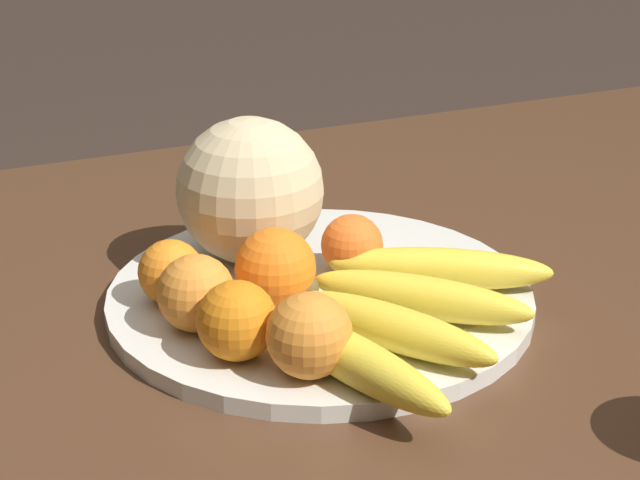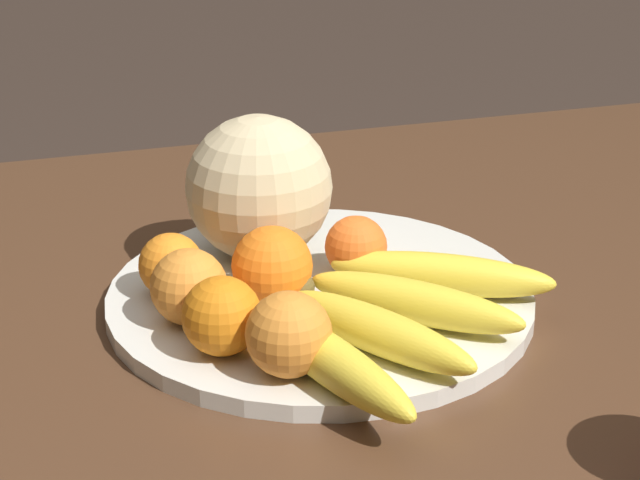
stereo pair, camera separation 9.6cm
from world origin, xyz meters
The scene contains 11 objects.
kitchen_table centered at (0.00, 0.00, 0.65)m, with size 1.65×1.08×0.73m.
fruit_bowl centered at (-0.02, 0.06, 0.74)m, with size 0.39×0.39×0.02m.
melon centered at (-0.05, 0.15, 0.82)m, with size 0.14×0.14×0.14m.
banana_bunch centered at (0.01, -0.04, 0.77)m, with size 0.29×0.28×0.04m.
orange_front_left centered at (-0.07, 0.05, 0.79)m, with size 0.07×0.07×0.07m.
orange_front_right centered at (-0.14, 0.03, 0.78)m, with size 0.07×0.07×0.07m.
orange_mid_center centered at (-0.09, -0.07, 0.78)m, with size 0.07×0.07×0.07m.
orange_back_left centered at (0.02, 0.08, 0.78)m, with size 0.06×0.06×0.06m.
orange_back_right centered at (-0.13, -0.03, 0.78)m, with size 0.07×0.07×0.07m.
orange_top_small centered at (-0.15, 0.09, 0.78)m, with size 0.06×0.06×0.06m.
produce_tag centered at (-0.03, 0.02, 0.75)m, with size 0.09×0.06×0.00m.
Camera 2 is at (-0.27, -0.78, 1.19)m, focal length 60.00 mm.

